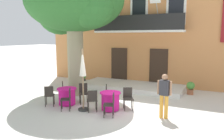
# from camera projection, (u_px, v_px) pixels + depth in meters

# --- Properties ---
(ground_plane) EXTENTS (120.00, 120.00, 0.00)m
(ground_plane) POSITION_uv_depth(u_px,v_px,m) (122.00, 109.00, 9.27)
(ground_plane) COLOR silver
(building_facade) EXTENTS (13.00, 5.09, 7.50)m
(building_facade) POSITION_uv_depth(u_px,v_px,m) (148.00, 26.00, 15.37)
(building_facade) COLOR #CC844C
(building_facade) RESTS_ON ground
(entrance_step_platform) EXTENTS (5.91, 2.41, 0.25)m
(entrance_step_platform) POSITION_uv_depth(u_px,v_px,m) (131.00, 86.00, 13.05)
(entrance_step_platform) COLOR silver
(entrance_step_platform) RESTS_ON ground
(plane_tree) EXTENTS (5.22, 4.59, 6.32)m
(plane_tree) POSITION_uv_depth(u_px,v_px,m) (73.00, 5.00, 11.11)
(plane_tree) COLOR gray
(plane_tree) RESTS_ON ground
(cafe_table_near_tree) EXTENTS (0.86, 0.86, 0.76)m
(cafe_table_near_tree) POSITION_uv_depth(u_px,v_px,m) (110.00, 101.00, 9.12)
(cafe_table_near_tree) COLOR #DB1984
(cafe_table_near_tree) RESTS_ON ground
(cafe_chair_near_tree_0) EXTENTS (0.56, 0.56, 0.91)m
(cafe_chair_near_tree_0) POSITION_uv_depth(u_px,v_px,m) (92.00, 99.00, 8.89)
(cafe_chair_near_tree_0) COLOR #2D2823
(cafe_chair_near_tree_0) RESTS_ON ground
(cafe_chair_near_tree_1) EXTENTS (0.52, 0.52, 0.91)m
(cafe_chair_near_tree_1) POSITION_uv_depth(u_px,v_px,m) (111.00, 103.00, 8.35)
(cafe_chair_near_tree_1) COLOR #2D2823
(cafe_chair_near_tree_1) RESTS_ON ground
(cafe_chair_near_tree_2) EXTENTS (0.55, 0.55, 0.91)m
(cafe_chair_near_tree_2) POSITION_uv_depth(u_px,v_px,m) (128.00, 97.00, 9.23)
(cafe_chair_near_tree_2) COLOR #2D2823
(cafe_chair_near_tree_2) RESTS_ON ground
(cafe_chair_near_tree_3) EXTENTS (0.53, 0.53, 0.91)m
(cafe_chair_near_tree_3) POSITION_uv_depth(u_px,v_px,m) (109.00, 93.00, 9.84)
(cafe_chair_near_tree_3) COLOR #2D2823
(cafe_chair_near_tree_3) RESTS_ON ground
(cafe_table_middle) EXTENTS (0.86, 0.86, 0.76)m
(cafe_table_middle) POSITION_uv_depth(u_px,v_px,m) (67.00, 96.00, 9.83)
(cafe_table_middle) COLOR #DB1984
(cafe_table_middle) RESTS_ON ground
(cafe_chair_middle_0) EXTENTS (0.56, 0.56, 0.91)m
(cafe_chair_middle_0) POSITION_uv_depth(u_px,v_px,m) (84.00, 92.00, 10.06)
(cafe_chair_middle_0) COLOR #2D2823
(cafe_chair_middle_0) RESTS_ON ground
(cafe_chair_middle_1) EXTENTS (0.56, 0.56, 0.91)m
(cafe_chair_middle_1) POSITION_uv_depth(u_px,v_px,m) (65.00, 90.00, 10.51)
(cafe_chair_middle_1) COLOR #2D2823
(cafe_chair_middle_1) RESTS_ON ground
(cafe_chair_middle_2) EXTENTS (0.55, 0.55, 0.91)m
(cafe_chair_middle_2) POSITION_uv_depth(u_px,v_px,m) (49.00, 94.00, 9.62)
(cafe_chair_middle_2) COLOR #2D2823
(cafe_chair_middle_2) RESTS_ON ground
(cafe_chair_middle_3) EXTENTS (0.55, 0.55, 0.91)m
(cafe_chair_middle_3) POSITION_uv_depth(u_px,v_px,m) (67.00, 98.00, 9.08)
(cafe_chair_middle_3) COLOR #2D2823
(cafe_chair_middle_3) RESTS_ON ground
(cafe_umbrella) EXTENTS (0.44, 0.44, 2.55)m
(cafe_umbrella) POSITION_uv_depth(u_px,v_px,m) (83.00, 71.00, 8.90)
(cafe_umbrella) COLOR #997A56
(cafe_umbrella) RESTS_ON ground
(ground_planter_left) EXTENTS (0.36, 0.36, 0.70)m
(ground_planter_left) POSITION_uv_depth(u_px,v_px,m) (84.00, 77.00, 14.37)
(ground_planter_left) COLOR #47423D
(ground_planter_left) RESTS_ON ground
(ground_planter_right) EXTENTS (0.42, 0.42, 0.68)m
(ground_planter_right) POSITION_uv_depth(u_px,v_px,m) (190.00, 87.00, 11.62)
(ground_planter_right) COLOR #995638
(ground_planter_right) RESTS_ON ground
(pedestrian_near_entrance) EXTENTS (0.53, 0.26, 1.68)m
(pedestrian_near_entrance) POSITION_uv_depth(u_px,v_px,m) (164.00, 94.00, 8.12)
(pedestrian_near_entrance) COLOR gold
(pedestrian_near_entrance) RESTS_ON ground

